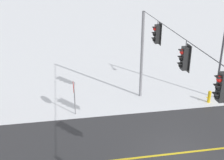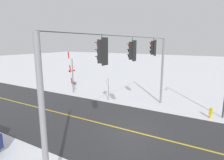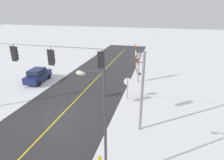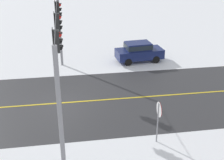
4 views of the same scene
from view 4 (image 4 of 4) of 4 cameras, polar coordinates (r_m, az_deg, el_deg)
ground_plane at (r=20.55m, az=-9.07°, el=-4.24°), size 160.00×160.00×0.00m
signal_span at (r=18.84m, az=-9.89°, el=7.26°), size 14.20×0.47×6.22m
stop_sign at (r=15.90m, az=8.69°, el=-6.19°), size 0.80×0.09×2.35m
parked_car_navy at (r=27.18m, az=5.02°, el=5.40°), size 2.16×4.32×1.74m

